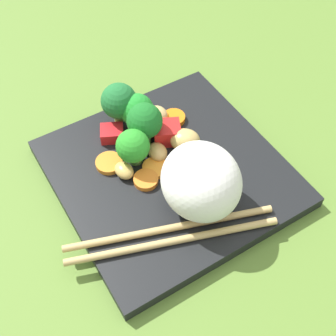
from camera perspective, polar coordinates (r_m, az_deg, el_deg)
name	(u,v)px	position (r cm, az deg, el deg)	size (l,w,h in cm)	color
ground_plane	(169,182)	(52.00, 0.11, -1.82)	(110.00, 110.00, 2.00)	#56792E
square_plate	(169,173)	(50.57, 0.11, -0.64)	(24.01, 24.01, 1.55)	black
rice_mound	(201,181)	(44.28, 4.23, -1.71)	(8.52, 7.85, 7.69)	white
broccoli_floret_0	(133,147)	(48.48, -4.47, 2.70)	(3.73, 3.73, 4.87)	#619943
broccoli_floret_1	(145,121)	(49.84, -2.96, 5.92)	(4.05, 4.05, 5.70)	#589745
broccoli_floret_2	(137,111)	(52.16, -3.92, 7.23)	(3.91, 3.91, 4.84)	#608F41
broccoli_floret_3	(119,102)	(52.51, -6.24, 8.39)	(4.23, 4.23, 5.61)	#7BB652
carrot_slice_0	(174,118)	(54.63, 0.75, 6.36)	(2.72, 2.72, 0.67)	orange
carrot_slice_1	(176,160)	(50.46, 1.03, 1.00)	(2.01, 2.01, 0.41)	orange
carrot_slice_2	(155,168)	(49.74, -1.63, 0.02)	(2.88, 2.88, 0.51)	orange
carrot_slice_3	(109,163)	(50.51, -7.48, 0.63)	(3.04, 3.04, 0.60)	orange
carrot_slice_4	(147,181)	(48.60, -2.67, -1.69)	(2.72, 2.72, 0.61)	orange
pepper_chunk_0	(112,133)	(52.81, -7.10, 4.39)	(2.64, 2.28, 1.43)	red
pepper_chunk_1	(167,133)	(51.92, -0.13, 4.50)	(3.06, 2.69, 2.24)	red
chicken_piece_0	(159,151)	(50.57, -1.16, 2.17)	(2.64, 2.07, 1.56)	tan
chicken_piece_1	(124,171)	(49.15, -5.59, -0.32)	(2.44, 1.88, 1.43)	tan
chicken_piece_2	(185,140)	(51.06, 2.18, 3.54)	(3.44, 2.94, 2.43)	tan
chicken_piece_3	(157,115)	(54.32, -1.39, 6.80)	(2.70, 2.43, 1.70)	tan
chopstick_pair	(172,235)	(44.94, 0.46, -8.45)	(10.17, 20.63, 0.74)	tan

